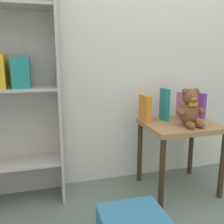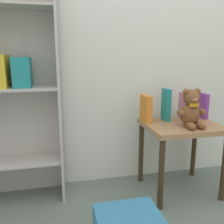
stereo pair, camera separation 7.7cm
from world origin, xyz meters
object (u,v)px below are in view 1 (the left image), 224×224
at_px(book_standing_pink, 182,105).
at_px(display_table, 180,134).
at_px(bookshelf_side, 10,75).
at_px(book_standing_orange, 145,108).
at_px(teddy_bear, 190,109).
at_px(book_standing_purple, 200,105).
at_px(book_standing_teal, 165,104).

bearing_deg(book_standing_pink, display_table, -122.64).
height_order(bookshelf_side, book_standing_orange, bookshelf_side).
bearing_deg(teddy_bear, book_standing_purple, 41.69).
height_order(bookshelf_side, book_standing_purple, bookshelf_side).
bearing_deg(book_standing_purple, bookshelf_side, 176.25).
height_order(teddy_bear, book_standing_purple, teddy_bear).
distance_m(book_standing_orange, book_standing_pink, 0.32).
xyz_separation_m(display_table, teddy_bear, (0.02, -0.08, 0.21)).
bearing_deg(teddy_bear, book_standing_pink, 74.24).
distance_m(bookshelf_side, book_standing_purple, 1.46).
height_order(display_table, book_standing_purple, book_standing_purple).
relative_size(teddy_bear, book_standing_purple, 1.35).
distance_m(bookshelf_side, book_standing_pink, 1.30).
bearing_deg(book_standing_pink, book_standing_teal, -175.17).
bearing_deg(teddy_bear, bookshelf_side, 167.50).
bearing_deg(book_standing_orange, bookshelf_side, 174.21).
bearing_deg(display_table, book_standing_purple, 26.06).
xyz_separation_m(book_standing_orange, book_standing_pink, (0.32, 0.01, 0.00)).
bearing_deg(book_standing_teal, display_table, -55.52).
xyz_separation_m(book_standing_orange, book_standing_purple, (0.48, -0.00, -0.00)).
xyz_separation_m(teddy_bear, book_standing_orange, (-0.26, 0.20, -0.02)).
xyz_separation_m(book_standing_pink, book_standing_purple, (0.16, -0.02, -0.00)).
bearing_deg(book_standing_purple, book_standing_orange, 178.73).
relative_size(book_standing_orange, book_standing_purple, 1.01).
height_order(teddy_bear, book_standing_teal, teddy_bear).
relative_size(book_standing_pink, book_standing_purple, 1.04).
xyz_separation_m(display_table, book_standing_pink, (0.08, 0.13, 0.19)).
bearing_deg(bookshelf_side, teddy_bear, -12.50).
distance_m(display_table, book_standing_teal, 0.26).
xyz_separation_m(bookshelf_side, display_table, (1.19, -0.19, -0.46)).
xyz_separation_m(display_table, book_standing_orange, (-0.24, 0.12, 0.19)).
relative_size(display_table, book_standing_purple, 2.71).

